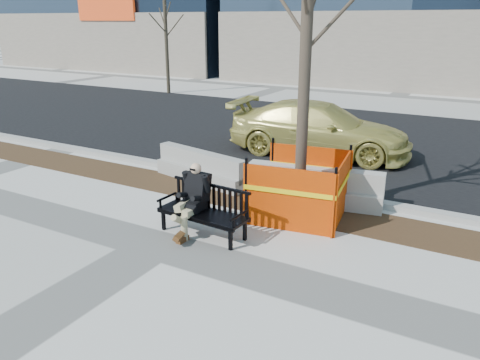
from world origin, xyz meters
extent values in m
plane|color=beige|center=(0.00, 0.00, 0.00)|extent=(120.00, 120.00, 0.00)
cube|color=#47301C|center=(0.00, 2.60, 0.00)|extent=(40.00, 1.20, 0.02)
cube|color=black|center=(0.00, 8.80, 0.00)|extent=(60.00, 10.40, 0.01)
cube|color=#9E9B93|center=(0.00, 3.55, 0.06)|extent=(60.00, 0.25, 0.12)
imported|color=tan|center=(0.37, 6.69, 0.00)|extent=(5.12, 2.44, 1.44)
camera|label=1|loc=(4.75, -5.58, 3.59)|focal=35.51mm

